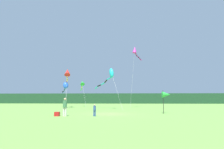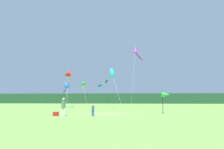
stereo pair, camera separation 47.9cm
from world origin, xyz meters
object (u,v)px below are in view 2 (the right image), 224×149
(cooler_box, at_px, (56,114))
(kite_cyan, at_px, (110,75))
(person_adult, at_px, (63,106))
(person_child, at_px, (93,109))
(kite_green, at_px, (83,84))
(kite_blue, at_px, (66,86))
(banner_flag_pole, at_px, (166,95))
(kite_magenta, at_px, (136,51))
(kite_red, at_px, (68,73))

(cooler_box, relative_size, kite_cyan, 0.05)
(person_adult, relative_size, kite_cyan, 0.19)
(person_child, height_order, kite_cyan, kite_cyan)
(kite_green, bearing_deg, person_adult, -81.98)
(person_adult, height_order, kite_blue, kite_blue)
(person_adult, xyz_separation_m, person_child, (2.79, 0.10, -0.32))
(person_child, bearing_deg, kite_blue, 115.28)
(banner_flag_pole, xyz_separation_m, kite_cyan, (-7.02, 9.61, 3.37))
(kite_blue, relative_size, kite_green, 0.58)
(banner_flag_pole, xyz_separation_m, kite_magenta, (-2.49, 14.18, 8.52))
(kite_cyan, bearing_deg, kite_blue, 158.86)
(kite_cyan, bearing_deg, cooler_box, -106.18)
(kite_cyan, bearing_deg, person_adult, -103.28)
(kite_blue, xyz_separation_m, kite_cyan, (8.29, -3.21, 1.55))
(cooler_box, relative_size, kite_blue, 0.09)
(person_adult, bearing_deg, cooler_box, 177.49)
(kite_cyan, xyz_separation_m, kite_red, (-8.00, 3.16, 0.82))
(kite_blue, distance_m, kite_cyan, 9.02)
(person_child, distance_m, banner_flag_pole, 8.50)
(cooler_box, xyz_separation_m, banner_flag_pole, (10.95, 3.93, 1.86))
(kite_cyan, bearing_deg, banner_flag_pole, -53.85)
(kite_blue, bearing_deg, kite_magenta, 6.07)
(person_adult, xyz_separation_m, cooler_box, (-0.73, 0.03, -0.75))
(person_child, distance_m, kite_blue, 18.73)
(kite_magenta, bearing_deg, kite_green, 161.96)
(kite_green, xyz_separation_m, kite_magenta, (10.78, -3.51, 5.91))
(cooler_box, bearing_deg, kite_blue, 104.60)
(kite_blue, bearing_deg, cooler_box, -75.40)
(kite_blue, bearing_deg, person_child, -64.72)
(cooler_box, relative_size, kite_green, 0.05)
(kite_red, bearing_deg, banner_flag_pole, -40.37)
(kite_green, distance_m, kite_magenta, 12.79)
(kite_magenta, bearing_deg, cooler_box, -115.04)
(person_child, height_order, kite_red, kite_red)
(cooler_box, height_order, kite_magenta, kite_magenta)
(person_adult, distance_m, kite_blue, 17.77)
(person_child, height_order, cooler_box, person_child)
(person_child, distance_m, kite_red, 19.12)
(kite_green, relative_size, kite_magenta, 0.77)
(cooler_box, bearing_deg, kite_cyan, 73.82)
(person_child, xyz_separation_m, kite_magenta, (4.94, 18.04, 9.95))
(kite_blue, bearing_deg, kite_cyan, -21.14)
(kite_blue, xyz_separation_m, kite_magenta, (12.82, 1.36, 6.70))
(kite_magenta, height_order, kite_red, kite_magenta)
(banner_flag_pole, xyz_separation_m, kite_blue, (-15.31, 12.82, 1.82))
(person_adult, xyz_separation_m, banner_flag_pole, (10.22, 3.96, 1.12))
(cooler_box, xyz_separation_m, kite_blue, (-4.36, 16.74, 3.68))
(banner_flag_pole, relative_size, kite_green, 0.29)
(banner_flag_pole, relative_size, kite_magenta, 0.22)
(kite_blue, distance_m, kite_magenta, 14.53)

